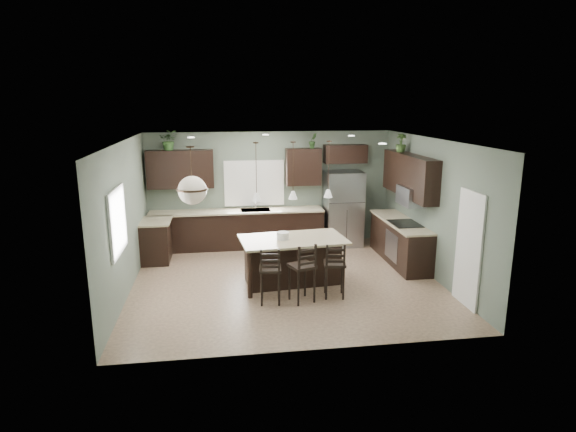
# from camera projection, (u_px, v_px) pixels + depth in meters

# --- Properties ---
(ground) EXTENTS (6.00, 6.00, 0.00)m
(ground) POSITION_uv_depth(u_px,v_px,m) (286.00, 281.00, 9.62)
(ground) COLOR #9E8466
(ground) RESTS_ON ground
(pantry_door) EXTENTS (0.04, 0.82, 2.04)m
(pantry_door) POSITION_uv_depth(u_px,v_px,m) (469.00, 249.00, 8.31)
(pantry_door) COLOR white
(pantry_door) RESTS_ON ground
(window_back) EXTENTS (1.35, 0.02, 1.00)m
(window_back) POSITION_uv_depth(u_px,v_px,m) (254.00, 183.00, 11.84)
(window_back) COLOR white
(window_back) RESTS_ON room_shell
(window_left) EXTENTS (0.02, 1.10, 1.00)m
(window_left) POSITION_uv_depth(u_px,v_px,m) (117.00, 221.00, 8.07)
(window_left) COLOR white
(window_left) RESTS_ON room_shell
(left_return_cabs) EXTENTS (0.60, 0.90, 0.90)m
(left_return_cabs) POSITION_uv_depth(u_px,v_px,m) (156.00, 242.00, 10.77)
(left_return_cabs) COLOR black
(left_return_cabs) RESTS_ON ground
(left_return_countertop) EXTENTS (0.66, 0.96, 0.04)m
(left_return_countertop) POSITION_uv_depth(u_px,v_px,m) (156.00, 221.00, 10.66)
(left_return_countertop) COLOR #C6B696
(left_return_countertop) RESTS_ON left_return_cabs
(back_lower_cabs) EXTENTS (4.20, 0.60, 0.90)m
(back_lower_cabs) POSITION_uv_depth(u_px,v_px,m) (237.00, 230.00, 11.75)
(back_lower_cabs) COLOR black
(back_lower_cabs) RESTS_ON ground
(back_countertop) EXTENTS (4.20, 0.66, 0.04)m
(back_countertop) POSITION_uv_depth(u_px,v_px,m) (237.00, 211.00, 11.63)
(back_countertop) COLOR #C6B696
(back_countertop) RESTS_ON back_lower_cabs
(sink_inset) EXTENTS (0.70, 0.45, 0.01)m
(sink_inset) POSITION_uv_depth(u_px,v_px,m) (256.00, 210.00, 11.69)
(sink_inset) COLOR gray
(sink_inset) RESTS_ON back_countertop
(faucet) EXTENTS (0.02, 0.02, 0.28)m
(faucet) POSITION_uv_depth(u_px,v_px,m) (256.00, 204.00, 11.62)
(faucet) COLOR silver
(faucet) RESTS_ON back_countertop
(back_upper_left) EXTENTS (1.55, 0.34, 0.90)m
(back_upper_left) POSITION_uv_depth(u_px,v_px,m) (180.00, 169.00, 11.35)
(back_upper_left) COLOR black
(back_upper_left) RESTS_ON room_shell
(back_upper_right) EXTENTS (0.85, 0.34, 0.90)m
(back_upper_right) POSITION_uv_depth(u_px,v_px,m) (303.00, 167.00, 11.76)
(back_upper_right) COLOR black
(back_upper_right) RESTS_ON room_shell
(fridge_header) EXTENTS (1.05, 0.34, 0.45)m
(fridge_header) POSITION_uv_depth(u_px,v_px,m) (345.00, 154.00, 11.84)
(fridge_header) COLOR black
(fridge_header) RESTS_ON room_shell
(right_lower_cabs) EXTENTS (0.60, 2.35, 0.90)m
(right_lower_cabs) POSITION_uv_depth(u_px,v_px,m) (400.00, 242.00, 10.74)
(right_lower_cabs) COLOR black
(right_lower_cabs) RESTS_ON ground
(right_countertop) EXTENTS (0.66, 2.35, 0.04)m
(right_countertop) POSITION_uv_depth(u_px,v_px,m) (400.00, 222.00, 10.63)
(right_countertop) COLOR #C6B696
(right_countertop) RESTS_ON right_lower_cabs
(cooktop) EXTENTS (0.58, 0.75, 0.02)m
(cooktop) POSITION_uv_depth(u_px,v_px,m) (405.00, 224.00, 10.36)
(cooktop) COLOR black
(cooktop) RESTS_ON right_countertop
(wall_oven_front) EXTENTS (0.01, 0.72, 0.60)m
(wall_oven_front) POSITION_uv_depth(u_px,v_px,m) (391.00, 246.00, 10.43)
(wall_oven_front) COLOR gray
(wall_oven_front) RESTS_ON right_lower_cabs
(right_upper_cabs) EXTENTS (0.34, 2.35, 0.90)m
(right_upper_cabs) POSITION_uv_depth(u_px,v_px,m) (409.00, 175.00, 10.41)
(right_upper_cabs) COLOR black
(right_upper_cabs) RESTS_ON room_shell
(microwave) EXTENTS (0.40, 0.75, 0.40)m
(microwave) POSITION_uv_depth(u_px,v_px,m) (411.00, 196.00, 10.23)
(microwave) COLOR gray
(microwave) RESTS_ON right_upper_cabs
(refrigerator) EXTENTS (0.90, 0.74, 1.85)m
(refrigerator) POSITION_uv_depth(u_px,v_px,m) (343.00, 209.00, 11.89)
(refrigerator) COLOR #999AA1
(refrigerator) RESTS_ON ground
(kitchen_island) EXTENTS (2.12, 1.33, 0.92)m
(kitchen_island) POSITION_uv_depth(u_px,v_px,m) (293.00, 261.00, 9.41)
(kitchen_island) COLOR black
(kitchen_island) RESTS_ON ground
(serving_dish) EXTENTS (0.24, 0.24, 0.14)m
(serving_dish) POSITION_uv_depth(u_px,v_px,m) (283.00, 236.00, 9.24)
(serving_dish) COLOR silver
(serving_dish) RESTS_ON kitchen_island
(bar_stool_left) EXTENTS (0.43, 0.43, 1.05)m
(bar_stool_left) POSITION_uv_depth(u_px,v_px,m) (270.00, 275.00, 8.49)
(bar_stool_left) COLOR black
(bar_stool_left) RESTS_ON ground
(bar_stool_center) EXTENTS (0.52, 0.52, 1.10)m
(bar_stool_center) POSITION_uv_depth(u_px,v_px,m) (302.00, 272.00, 8.55)
(bar_stool_center) COLOR black
(bar_stool_center) RESTS_ON ground
(bar_stool_right) EXTENTS (0.45, 0.45, 1.05)m
(bar_stool_right) POSITION_uv_depth(u_px,v_px,m) (335.00, 270.00, 8.76)
(bar_stool_right) COLOR black
(bar_stool_right) RESTS_ON ground
(pendant_left) EXTENTS (0.17, 0.17, 1.10)m
(pendant_left) POSITION_uv_depth(u_px,v_px,m) (256.00, 172.00, 8.83)
(pendant_left) COLOR white
(pendant_left) RESTS_ON room_shell
(pendant_center) EXTENTS (0.17, 0.17, 1.10)m
(pendant_center) POSITION_uv_depth(u_px,v_px,m) (293.00, 171.00, 8.99)
(pendant_center) COLOR white
(pendant_center) RESTS_ON room_shell
(pendant_right) EXTENTS (0.17, 0.17, 1.10)m
(pendant_right) POSITION_uv_depth(u_px,v_px,m) (329.00, 169.00, 9.16)
(pendant_right) COLOR white
(pendant_right) RESTS_ON room_shell
(chandelier) EXTENTS (0.53, 0.53, 0.99)m
(chandelier) POSITION_uv_depth(u_px,v_px,m) (192.00, 175.00, 8.05)
(chandelier) COLOR beige
(chandelier) RESTS_ON room_shell
(plant_back_left) EXTENTS (0.44, 0.39, 0.47)m
(plant_back_left) POSITION_uv_depth(u_px,v_px,m) (169.00, 140.00, 11.13)
(plant_back_left) COLOR #2B4F22
(plant_back_left) RESTS_ON back_upper_left
(plant_back_right) EXTENTS (0.24, 0.22, 0.37)m
(plant_back_right) POSITION_uv_depth(u_px,v_px,m) (313.00, 141.00, 11.62)
(plant_back_right) COLOR #284A20
(plant_back_right) RESTS_ON back_upper_right
(plant_right_wall) EXTENTS (0.29, 0.29, 0.41)m
(plant_right_wall) POSITION_uv_depth(u_px,v_px,m) (401.00, 143.00, 10.74)
(plant_right_wall) COLOR #345224
(plant_right_wall) RESTS_ON right_upper_cabs
(room_shell) EXTENTS (6.00, 6.00, 6.00)m
(room_shell) POSITION_uv_depth(u_px,v_px,m) (286.00, 198.00, 9.23)
(room_shell) COLOR slate
(room_shell) RESTS_ON ground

